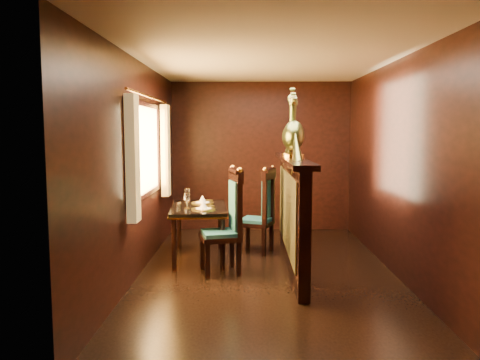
{
  "coord_description": "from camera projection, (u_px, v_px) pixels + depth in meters",
  "views": [
    {
      "loc": [
        -0.24,
        -5.4,
        1.68
      ],
      "look_at": [
        -0.32,
        0.23,
        1.09
      ],
      "focal_mm": 35.0,
      "sensor_mm": 36.0,
      "label": 1
    }
  ],
  "objects": [
    {
      "name": "chair_left",
      "position": [
        230.0,
        217.0,
        5.55
      ],
      "size": [
        0.56,
        0.57,
        1.27
      ],
      "rotation": [
        0.0,
        0.0,
        0.25
      ],
      "color": "black",
      "rests_on": "ground"
    },
    {
      "name": "dining_table",
      "position": [
        199.0,
        211.0,
        6.11
      ],
      "size": [
        0.82,
        1.25,
        0.9
      ],
      "rotation": [
        0.0,
        0.0,
        0.08
      ],
      "color": "black",
      "rests_on": "ground"
    },
    {
      "name": "partition",
      "position": [
        292.0,
        210.0,
        5.77
      ],
      "size": [
        0.26,
        2.7,
        1.36
      ],
      "color": "black",
      "rests_on": "ground"
    },
    {
      "name": "chair_right",
      "position": [
        264.0,
        208.0,
        6.42
      ],
      "size": [
        0.56,
        0.57,
        1.21
      ],
      "rotation": [
        0.0,
        0.0,
        -0.35
      ],
      "color": "black",
      "rests_on": "ground"
    },
    {
      "name": "peacock_right",
      "position": [
        291.0,
        125.0,
        5.88
      ],
      "size": [
        0.25,
        0.66,
        0.79
      ],
      "primitive_type": null,
      "color": "#1C5438",
      "rests_on": "partition"
    },
    {
      "name": "ground",
      "position": [
        267.0,
        273.0,
        5.55
      ],
      "size": [
        5.0,
        5.0,
        0.0
      ],
      "primitive_type": "plane",
      "color": "black",
      "rests_on": "ground"
    },
    {
      "name": "room_shell",
      "position": [
        260.0,
        140.0,
        5.4
      ],
      "size": [
        3.04,
        5.04,
        2.52
      ],
      "color": "black",
      "rests_on": "ground"
    },
    {
      "name": "peacock_left",
      "position": [
        294.0,
        122.0,
        5.58
      ],
      "size": [
        0.27,
        0.72,
        0.85
      ],
      "primitive_type": null,
      "color": "#1C5438",
      "rests_on": "partition"
    }
  ]
}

